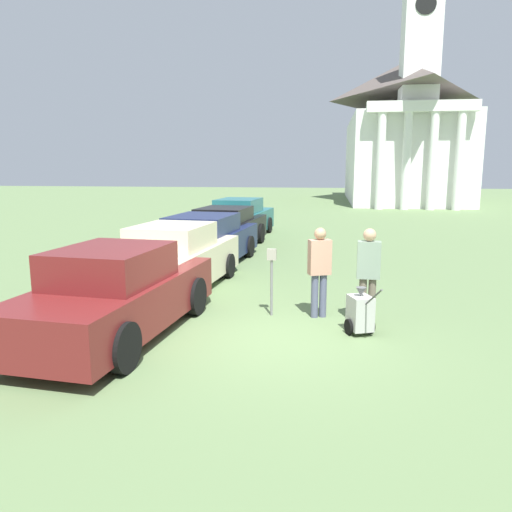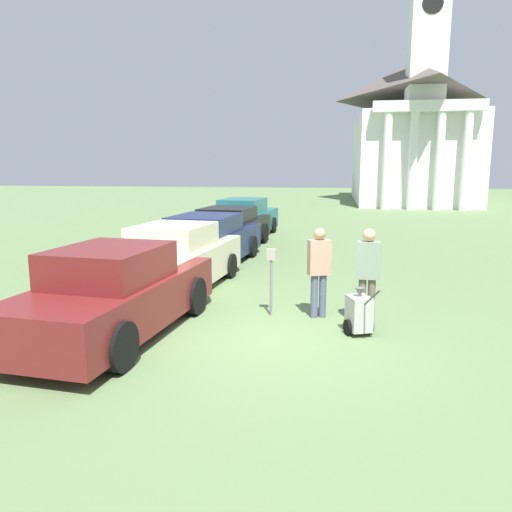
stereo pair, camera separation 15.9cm
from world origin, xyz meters
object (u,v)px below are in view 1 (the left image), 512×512
at_px(parked_car_black, 226,229).
at_px(person_worker, 319,267).
at_px(parked_car_cream, 175,260).
at_px(equipment_cart, 360,313).
at_px(parked_car_navy, 205,242).
at_px(church, 402,128).
at_px(parked_car_maroon, 117,295).
at_px(parking_meter, 272,269).
at_px(person_supervisor, 368,270).
at_px(parked_car_teal, 240,219).

relative_size(parked_car_black, person_worker, 2.92).
distance_m(parked_car_cream, equipment_cart, 4.98).
bearing_deg(parked_car_navy, church, 77.62).
distance_m(parked_car_maroon, parking_meter, 2.97).
bearing_deg(person_supervisor, parked_car_maroon, 19.05).
height_order(parking_meter, person_supervisor, person_supervisor).
distance_m(parked_car_teal, church, 25.72).
height_order(parked_car_maroon, parking_meter, parked_car_maroon).
relative_size(parking_meter, church, 0.06).
distance_m(parking_meter, church, 35.13).
bearing_deg(parked_car_teal, parked_car_cream, -84.36).
relative_size(parked_car_teal, person_worker, 2.99).
relative_size(parked_car_teal, parking_meter, 3.95).
relative_size(parked_car_maroon, parked_car_cream, 1.00).
xyz_separation_m(parked_car_black, person_worker, (3.44, -7.78, 0.30)).
height_order(parking_meter, church, church).
distance_m(parked_car_teal, equipment_cart, 12.36).
bearing_deg(person_supervisor, parked_car_navy, -46.46).
xyz_separation_m(parked_car_cream, person_worker, (3.44, -1.78, 0.29)).
bearing_deg(person_worker, parking_meter, -18.63).
height_order(person_worker, equipment_cart, person_worker).
distance_m(parked_car_maroon, person_worker, 3.80).
xyz_separation_m(person_worker, church, (6.11, 34.03, 4.96)).
distance_m(equipment_cart, church, 35.79).
bearing_deg(person_worker, person_supervisor, 141.73).
height_order(parked_car_cream, church, church).
bearing_deg(parked_car_cream, parked_car_navy, 95.65).
relative_size(parked_car_cream, parked_car_navy, 0.89).
bearing_deg(person_supervisor, parked_car_black, -59.26).
relative_size(person_supervisor, equipment_cart, 1.81).
height_order(parked_car_teal, parking_meter, parked_car_teal).
xyz_separation_m(parked_car_maroon, church, (9.54, 35.62, 5.24)).
bearing_deg(person_worker, parked_car_navy, -73.57).
height_order(parked_car_teal, person_worker, person_worker).
relative_size(parked_car_maroon, parked_car_black, 0.94).
bearing_deg(parked_car_black, parked_car_maroon, -84.36).
relative_size(person_worker, person_supervisor, 0.98).
relative_size(parking_meter, person_worker, 0.76).
relative_size(parked_car_navy, person_supervisor, 3.02).
relative_size(parked_car_cream, parked_car_teal, 0.91).
bearing_deg(parked_car_maroon, parked_car_teal, 95.64).
height_order(person_supervisor, church, church).
height_order(parked_car_black, parked_car_teal, parked_car_teal).
height_order(parked_car_teal, church, church).
xyz_separation_m(parked_car_teal, church, (9.54, 23.31, 5.23)).
distance_m(parked_car_teal, parking_meter, 11.03).
bearing_deg(parked_car_maroon, parked_car_navy, 95.64).
distance_m(person_worker, person_supervisor, 0.95).
distance_m(parked_car_cream, parking_meter, 3.10).
distance_m(parked_car_maroon, parked_car_black, 9.37).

